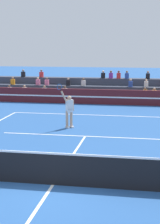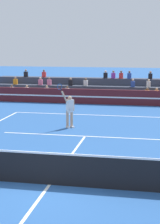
% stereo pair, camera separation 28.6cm
% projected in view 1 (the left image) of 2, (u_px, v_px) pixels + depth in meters
% --- Properties ---
extents(ground_plane, '(120.00, 120.00, 0.00)m').
position_uv_depth(ground_plane, '(53.00, 185.00, 11.82)').
color(ground_plane, '#285699').
extents(court_lines, '(11.10, 23.90, 0.01)m').
position_uv_depth(court_lines, '(53.00, 185.00, 11.82)').
color(court_lines, white).
rests_on(court_lines, ground).
extents(tennis_net, '(12.00, 0.10, 1.10)m').
position_uv_depth(tennis_net, '(53.00, 168.00, 11.73)').
color(tennis_net, black).
rests_on(tennis_net, ground).
extents(sponsor_banner_wall, '(18.00, 0.26, 1.10)m').
position_uv_depth(sponsor_banner_wall, '(107.00, 97.00, 27.46)').
color(sponsor_banner_wall, '#51191E').
rests_on(sponsor_banner_wall, ground).
extents(bleacher_stand, '(19.25, 2.85, 2.28)m').
position_uv_depth(bleacher_stand, '(110.00, 91.00, 29.89)').
color(bleacher_stand, '#383D4C').
rests_on(bleacher_stand, ground).
extents(tennis_player, '(0.82, 0.88, 2.44)m').
position_uv_depth(tennis_player, '(69.00, 110.00, 19.68)').
color(tennis_player, tan).
rests_on(tennis_player, ground).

